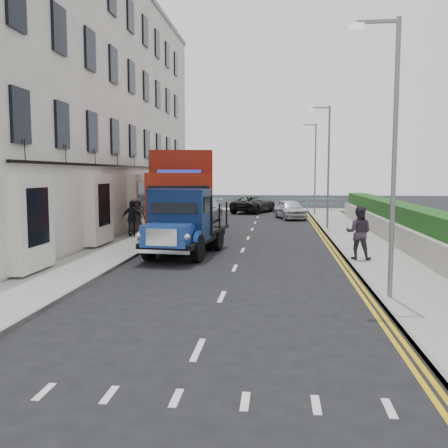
# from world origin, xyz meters

# --- Properties ---
(ground) EXTENTS (120.00, 120.00, 0.00)m
(ground) POSITION_xyz_m (0.00, 0.00, 0.00)
(ground) COLOR black
(ground) RESTS_ON ground
(pavement_west) EXTENTS (2.40, 38.00, 0.12)m
(pavement_west) POSITION_xyz_m (-5.20, 9.00, 0.06)
(pavement_west) COLOR gray
(pavement_west) RESTS_ON ground
(pavement_east) EXTENTS (2.60, 38.00, 0.12)m
(pavement_east) POSITION_xyz_m (5.30, 9.00, 0.06)
(pavement_east) COLOR gray
(pavement_east) RESTS_ON ground
(promenade) EXTENTS (30.00, 2.50, 0.12)m
(promenade) POSITION_xyz_m (0.00, 29.00, 0.06)
(promenade) COLOR gray
(promenade) RESTS_ON ground
(sea_plane) EXTENTS (120.00, 120.00, 0.00)m
(sea_plane) POSITION_xyz_m (0.00, 60.00, 0.00)
(sea_plane) COLOR slate
(sea_plane) RESTS_ON ground
(terrace_west) EXTENTS (6.31, 30.20, 14.25)m
(terrace_west) POSITION_xyz_m (-9.47, 13.00, 7.17)
(terrace_west) COLOR white
(terrace_west) RESTS_ON ground
(garden_east) EXTENTS (1.45, 28.00, 1.75)m
(garden_east) POSITION_xyz_m (7.21, 9.00, 0.90)
(garden_east) COLOR #B2AD9E
(garden_east) RESTS_ON ground
(seafront_railing) EXTENTS (13.00, 0.08, 1.11)m
(seafront_railing) POSITION_xyz_m (0.00, 28.20, 0.58)
(seafront_railing) COLOR #59B2A5
(seafront_railing) RESTS_ON ground
(lamp_near) EXTENTS (1.23, 0.18, 7.00)m
(lamp_near) POSITION_xyz_m (4.18, -2.00, 4.00)
(lamp_near) COLOR slate
(lamp_near) RESTS_ON ground
(lamp_mid) EXTENTS (1.23, 0.18, 7.00)m
(lamp_mid) POSITION_xyz_m (4.18, 14.00, 4.00)
(lamp_mid) COLOR slate
(lamp_mid) RESTS_ON ground
(lamp_far) EXTENTS (1.23, 0.18, 7.00)m
(lamp_far) POSITION_xyz_m (4.18, 24.00, 4.00)
(lamp_far) COLOR slate
(lamp_far) RESTS_ON ground
(bedford_lorry) EXTENTS (2.81, 5.71, 2.61)m
(bedford_lorry) POSITION_xyz_m (-2.25, 3.98, 1.20)
(bedford_lorry) COLOR black
(bedford_lorry) RESTS_ON ground
(red_lorry) EXTENTS (3.93, 8.48, 4.28)m
(red_lorry) POSITION_xyz_m (-3.13, 9.06, 2.28)
(red_lorry) COLOR black
(red_lorry) RESTS_ON ground
(parked_car_front) EXTENTS (2.06, 4.12, 1.35)m
(parked_car_front) POSITION_xyz_m (-2.60, 5.89, 0.67)
(parked_car_front) COLOR black
(parked_car_front) RESTS_ON ground
(parked_car_mid) EXTENTS (1.74, 4.41, 1.43)m
(parked_car_mid) POSITION_xyz_m (-3.60, 7.00, 0.71)
(parked_car_mid) COLOR #61ABD1
(parked_car_mid) RESTS_ON ground
(parked_car_rear) EXTENTS (2.52, 5.38, 1.52)m
(parked_car_rear) POSITION_xyz_m (-3.55, 18.00, 0.76)
(parked_car_rear) COLOR #BBBAC0
(parked_car_rear) RESTS_ON ground
(seafront_car_left) EXTENTS (3.99, 5.51, 1.39)m
(seafront_car_left) POSITION_xyz_m (-0.50, 26.36, 0.70)
(seafront_car_left) COLOR black
(seafront_car_left) RESTS_ON ground
(seafront_car_right) EXTENTS (2.59, 4.34, 1.38)m
(seafront_car_right) POSITION_xyz_m (2.36, 20.98, 0.69)
(seafront_car_right) COLOR silver
(seafront_car_right) RESTS_ON ground
(pedestrian_east_far) EXTENTS (1.11, 0.96, 1.95)m
(pedestrian_east_far) POSITION_xyz_m (4.40, 3.62, 1.10)
(pedestrian_east_far) COLOR #332C36
(pedestrian_east_far) RESTS_ON pavement_east
(pedestrian_west_near) EXTENTS (1.05, 0.44, 1.78)m
(pedestrian_west_near) POSITION_xyz_m (-5.74, 9.28, 1.01)
(pedestrian_west_near) COLOR #1A232F
(pedestrian_west_near) RESTS_ON pavement_west
(pedestrian_west_far) EXTENTS (1.04, 0.85, 1.83)m
(pedestrian_west_far) POSITION_xyz_m (-5.73, 10.11, 1.03)
(pedestrian_west_far) COLOR #473C33
(pedestrian_west_far) RESTS_ON pavement_west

